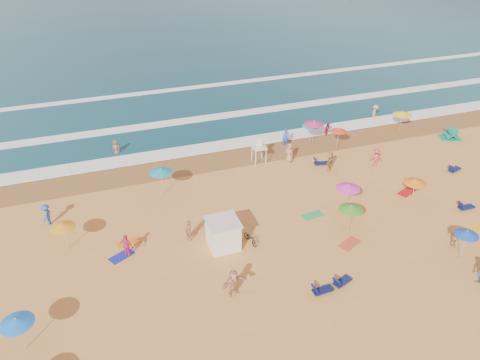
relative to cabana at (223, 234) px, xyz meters
name	(u,v)px	position (x,y,z in m)	size (l,w,h in m)	color
ground	(269,238)	(3.36, -0.28, -1.00)	(220.00, 220.00, 0.00)	gold
ocean	(122,11)	(3.36, 83.72, -1.00)	(220.00, 140.00, 0.18)	#0C4756
wet_sand	(218,160)	(3.36, 12.22, -0.99)	(220.00, 220.00, 0.00)	olive
surf_foam	(195,122)	(3.36, 21.04, -0.90)	(200.00, 18.70, 0.05)	white
cabana	(223,234)	(0.00, 0.00, 0.00)	(2.00, 2.00, 2.00)	white
cabana_roof	(223,222)	(0.00, 0.00, 1.06)	(2.20, 2.20, 0.12)	silver
bicycle	(250,238)	(1.90, -0.30, -0.59)	(0.54, 1.56, 0.82)	black
lifeguard_stand	(259,152)	(6.74, 10.51, 0.05)	(1.20, 1.20, 2.10)	white
beach_umbrellas	(274,193)	(4.69, 2.15, 1.12)	(65.78, 31.08, 0.80)	blue
loungers	(328,260)	(6.05, -3.99, -0.83)	(49.60, 21.80, 0.34)	#0E1F4A
towels	(327,256)	(6.31, -3.44, -0.98)	(47.93, 22.89, 0.03)	#B62A16
beachgoers	(272,191)	(5.48, 4.32, -0.18)	(41.87, 27.16, 2.12)	brown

